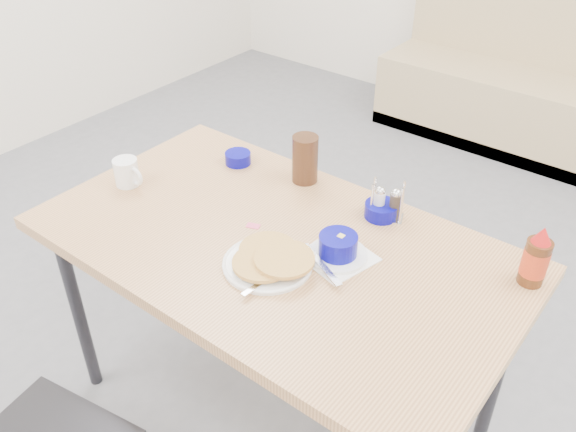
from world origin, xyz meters
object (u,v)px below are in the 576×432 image
Objects in this scene: dining_table at (276,258)px; condiment_caddy at (387,205)px; amber_tumbler at (305,159)px; syrup_bottle at (536,259)px; creamer_bowl at (238,158)px; butter_bowl at (381,210)px; pancake_plate at (270,260)px; grits_setting at (338,248)px; booth_bench at (544,92)px; coffee_mug at (127,172)px.

dining_table is 0.37m from condiment_caddy.
syrup_bottle reaches higher than amber_tumbler.
syrup_bottle reaches higher than creamer_bowl.
butter_bowl is (0.56, 0.03, 0.00)m from creamer_bowl.
amber_tumbler is at bearing 176.69° from syrup_bottle.
pancake_plate is 2.18× the size of condiment_caddy.
grits_setting is 0.25m from butter_bowl.
booth_bench is 1.36× the size of dining_table.
dining_table is 0.47m from creamer_bowl.
pancake_plate is at bearing -131.36° from grits_setting.
pancake_plate is at bearing -65.35° from amber_tumbler.
booth_bench is 16.26× the size of coffee_mug.
syrup_bottle reaches higher than grits_setting.
amber_tumbler is (-0.32, 0.27, 0.05)m from grits_setting.
condiment_caddy is (0.32, -0.02, -0.04)m from amber_tumbler.
creamer_bowl is 1.02m from syrup_bottle.
booth_bench reaches higher than butter_bowl.
amber_tumbler is 0.91× the size of syrup_bottle.
creamer_bowl is at bearing 145.05° from dining_table.
creamer_bowl is 0.56× the size of amber_tumbler.
condiment_caddy is 0.70× the size of syrup_bottle.
creamer_bowl is at bearing -99.57° from booth_bench.
syrup_bottle is (0.77, -0.04, -0.00)m from amber_tumbler.
booth_bench is 2.69m from coffee_mug.
coffee_mug is (-0.63, 0.04, 0.03)m from pancake_plate.
booth_bench is at bearing 94.47° from butter_bowl.
butter_bowl is 0.63× the size of amber_tumbler.
booth_bench reaches higher than dining_table.
coffee_mug reaches higher than dining_table.
condiment_caddy reaches higher than butter_bowl.
grits_setting is 2.53× the size of creamer_bowl.
grits_setting is at bearing -88.25° from butter_bowl.
amber_tumbler is at bearing 139.23° from grits_setting.
coffee_mug is 0.83m from butter_bowl.
amber_tumbler reaches higher than condiment_caddy.
pancake_plate is 0.63m from coffee_mug.
coffee_mug is at bearing -164.68° from syrup_bottle.
creamer_bowl is at bearing -179.60° from syrup_bottle.
condiment_caddy reaches higher than dining_table.
butter_bowl reaches higher than dining_table.
booth_bench reaches higher than grits_setting.
syrup_bottle is at bearing -25.79° from condiment_caddy.
pancake_plate is 0.19m from grits_setting.
creamer_bowl is at bearing 59.71° from coffee_mug.
grits_setting is (0.13, 0.14, 0.01)m from pancake_plate.
butter_bowl reaches higher than creamer_bowl.
amber_tumbler is 1.30× the size of condiment_caddy.
condiment_caddy is 0.45m from syrup_bottle.
grits_setting is at bearing 48.64° from pancake_plate.
booth_bench is at bearing 94.20° from grits_setting.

